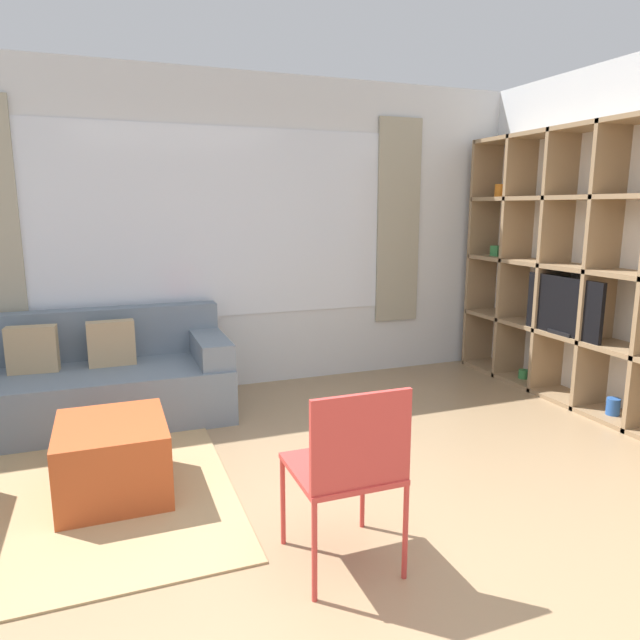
# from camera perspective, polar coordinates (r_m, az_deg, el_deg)

# --- Properties ---
(ground_plane) EXTENTS (16.00, 16.00, 0.00)m
(ground_plane) POSITION_cam_1_polar(r_m,az_deg,el_deg) (2.54, 6.15, -27.68)
(ground_plane) COLOR #9E7F5B
(wall_back) EXTENTS (6.84, 0.11, 2.70)m
(wall_back) POSITION_cam_1_polar(r_m,az_deg,el_deg) (5.02, -10.24, 8.41)
(wall_back) COLOR silver
(wall_back) RESTS_ON ground_plane
(wall_right) EXTENTS (0.07, 4.35, 2.70)m
(wall_right) POSITION_cam_1_polar(r_m,az_deg,el_deg) (5.04, 28.15, 7.20)
(wall_right) COLOR silver
(wall_right) RESTS_ON ground_plane
(area_rug) EXTENTS (2.41, 2.29, 0.01)m
(area_rug) POSITION_cam_1_polar(r_m,az_deg,el_deg) (3.80, -28.79, -14.88)
(area_rug) COLOR tan
(area_rug) RESTS_ON ground_plane
(shelving_unit) EXTENTS (0.36, 2.49, 2.22)m
(shelving_unit) POSITION_cam_1_polar(r_m,az_deg,el_deg) (5.08, 24.50, 4.65)
(shelving_unit) COLOR silver
(shelving_unit) RESTS_ON ground_plane
(couch_main) EXTENTS (2.13, 0.90, 0.80)m
(couch_main) POSITION_cam_1_polar(r_m,az_deg,el_deg) (4.64, -22.64, -5.86)
(couch_main) COLOR slate
(couch_main) RESTS_ON ground_plane
(ottoman) EXTENTS (0.58, 0.67, 0.42)m
(ottoman) POSITION_cam_1_polar(r_m,az_deg,el_deg) (3.47, -19.99, -12.89)
(ottoman) COLOR #B74C23
(ottoman) RESTS_ON ground_plane
(folding_chair) EXTENTS (0.44, 0.46, 0.86)m
(folding_chair) POSITION_cam_1_polar(r_m,az_deg,el_deg) (2.51, 2.97, -14.05)
(folding_chair) COLOR #CC3D38
(folding_chair) RESTS_ON ground_plane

